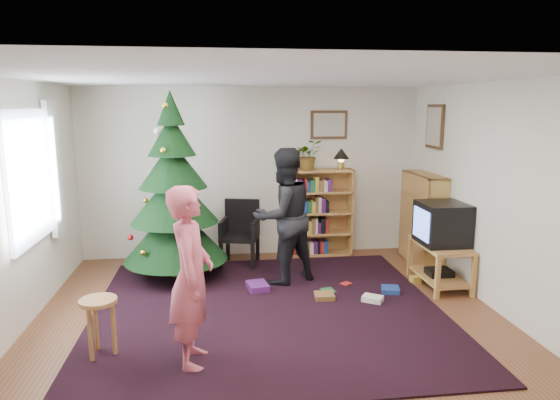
{
  "coord_description": "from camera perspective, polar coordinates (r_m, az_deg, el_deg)",
  "views": [
    {
      "loc": [
        -0.54,
        -4.85,
        2.25
      ],
      "look_at": [
        0.23,
        1.08,
        1.1
      ],
      "focal_mm": 32.0,
      "sensor_mm": 36.0,
      "label": 1
    }
  ],
  "objects": [
    {
      "name": "floor",
      "position": [
        5.37,
        -1.02,
        -13.88
      ],
      "size": [
        5.0,
        5.0,
        0.0
      ],
      "primitive_type": "plane",
      "color": "brown",
      "rests_on": "ground"
    },
    {
      "name": "ceiling",
      "position": [
        4.88,
        -1.12,
        13.82
      ],
      "size": [
        5.0,
        5.0,
        0.0
      ],
      "primitive_type": "plane",
      "rotation": [
        3.14,
        0.0,
        0.0
      ],
      "color": "white",
      "rests_on": "wall_back"
    },
    {
      "name": "wall_back",
      "position": [
        7.44,
        -3.21,
        3.14
      ],
      "size": [
        5.0,
        0.02,
        2.5
      ],
      "primitive_type": "cube",
      "color": "silver",
      "rests_on": "floor"
    },
    {
      "name": "wall_front",
      "position": [
        2.61,
        5.18,
        -11.71
      ],
      "size": [
        5.0,
        0.02,
        2.5
      ],
      "primitive_type": "cube",
      "color": "silver",
      "rests_on": "floor"
    },
    {
      "name": "wall_left",
      "position": [
        5.32,
        -28.89,
        -1.31
      ],
      "size": [
        0.02,
        5.0,
        2.5
      ],
      "primitive_type": "cube",
      "color": "silver",
      "rests_on": "floor"
    },
    {
      "name": "wall_right",
      "position": [
        5.81,
        24.26,
        0.0
      ],
      "size": [
        0.02,
        5.0,
        2.5
      ],
      "primitive_type": "cube",
      "color": "silver",
      "rests_on": "floor"
    },
    {
      "name": "rug",
      "position": [
        5.64,
        -1.37,
        -12.52
      ],
      "size": [
        3.8,
        3.6,
        0.02
      ],
      "primitive_type": "cube",
      "color": "black",
      "rests_on": "floor"
    },
    {
      "name": "window_pane",
      "position": [
        5.83,
        -26.73,
        2.33
      ],
      "size": [
        0.04,
        1.2,
        1.4
      ],
      "primitive_type": "cube",
      "color": "silver",
      "rests_on": "wall_left"
    },
    {
      "name": "curtain",
      "position": [
        6.48,
        -24.39,
        3.26
      ],
      "size": [
        0.06,
        0.35,
        1.6
      ],
      "primitive_type": "cube",
      "color": "silver",
      "rests_on": "wall_left"
    },
    {
      "name": "picture_back",
      "position": [
        7.52,
        5.62,
        8.55
      ],
      "size": [
        0.55,
        0.03,
        0.42
      ],
      "color": "#4C3319",
      "rests_on": "wall_back"
    },
    {
      "name": "picture_right",
      "position": [
        7.26,
        17.28,
        8.03
      ],
      "size": [
        0.03,
        0.5,
        0.6
      ],
      "color": "#4C3319",
      "rests_on": "wall_right"
    },
    {
      "name": "christmas_tree",
      "position": [
        6.53,
        -12.0,
        -0.31
      ],
      "size": [
        1.34,
        1.34,
        2.42
      ],
      "rotation": [
        0.0,
        0.0,
        0.17
      ],
      "color": "#3F2816",
      "rests_on": "rug"
    },
    {
      "name": "bookshelf_back",
      "position": [
        7.52,
        4.66,
        -1.32
      ],
      "size": [
        0.95,
        0.3,
        1.3
      ],
      "color": "gold",
      "rests_on": "floor"
    },
    {
      "name": "bookshelf_right",
      "position": [
        7.31,
        15.98,
        -2.07
      ],
      "size": [
        0.3,
        0.95,
        1.3
      ],
      "rotation": [
        0.0,
        0.0,
        1.57
      ],
      "color": "gold",
      "rests_on": "floor"
    },
    {
      "name": "tv_stand",
      "position": [
        6.59,
        17.81,
        -6.63
      ],
      "size": [
        0.5,
        0.9,
        0.55
      ],
      "color": "gold",
      "rests_on": "floor"
    },
    {
      "name": "crt_tv",
      "position": [
        6.47,
        18.04,
        -2.55
      ],
      "size": [
        0.55,
        0.59,
        0.51
      ],
      "color": "black",
      "rests_on": "tv_stand"
    },
    {
      "name": "armchair",
      "position": [
        7.14,
        -4.68,
        -3.43
      ],
      "size": [
        0.6,
        0.61,
        0.91
      ],
      "rotation": [
        0.0,
        0.0,
        -0.24
      ],
      "color": "black",
      "rests_on": "rug"
    },
    {
      "name": "stool",
      "position": [
        4.84,
        -19.99,
        -11.96
      ],
      "size": [
        0.33,
        0.33,
        0.55
      ],
      "color": "gold",
      "rests_on": "floor"
    },
    {
      "name": "person_standing",
      "position": [
        4.39,
        -10.13,
        -8.65
      ],
      "size": [
        0.41,
        0.6,
        1.59
      ],
      "primitive_type": "imported",
      "rotation": [
        0.0,
        0.0,
        1.52
      ],
      "color": "#C54F61",
      "rests_on": "rug"
    },
    {
      "name": "person_by_chair",
      "position": [
        6.26,
        0.42,
        -1.9
      ],
      "size": [
        1.04,
        0.96,
        1.73
      ],
      "primitive_type": "imported",
      "rotation": [
        0.0,
        0.0,
        3.6
      ],
      "color": "black",
      "rests_on": "rug"
    },
    {
      "name": "potted_plant",
      "position": [
        7.35,
        3.23,
        5.17
      ],
      "size": [
        0.44,
        0.39,
        0.44
      ],
      "primitive_type": "imported",
      "rotation": [
        0.0,
        0.0,
        0.12
      ],
      "color": "gray",
      "rests_on": "bookshelf_back"
    },
    {
      "name": "table_lamp",
      "position": [
        7.46,
        7.02,
        5.12
      ],
      "size": [
        0.23,
        0.23,
        0.31
      ],
      "color": "#A57F33",
      "rests_on": "bookshelf_back"
    },
    {
      "name": "floor_clutter",
      "position": [
        6.21,
        7.78,
        -10.08
      ],
      "size": [
        2.22,
        0.78,
        0.08
      ],
      "color": "#A51E19",
      "rests_on": "rug"
    }
  ]
}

